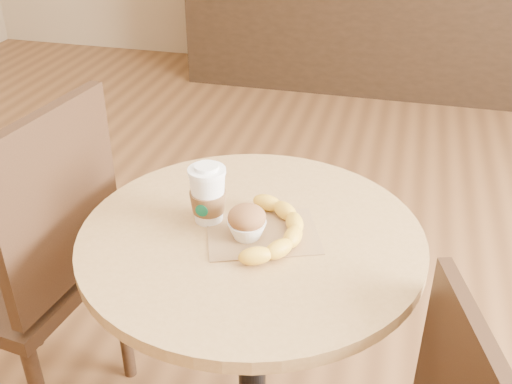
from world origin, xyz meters
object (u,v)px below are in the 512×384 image
at_px(chair_left, 33,264).
at_px(banana, 275,229).
at_px(muffin, 247,222).
at_px(coffee_cup, 208,196).
at_px(cafe_table, 252,301).

relative_size(chair_left, banana, 3.58).
bearing_deg(muffin, chair_left, 176.92).
xyz_separation_m(coffee_cup, muffin, (0.10, -0.05, -0.02)).
distance_m(cafe_table, muffin, 0.24).
distance_m(coffee_cup, banana, 0.17).
distance_m(coffee_cup, muffin, 0.11).
bearing_deg(chair_left, banana, 95.55).
relative_size(chair_left, muffin, 11.69).
relative_size(muffin, banana, 0.31).
height_order(chair_left, coffee_cup, chair_left).
bearing_deg(chair_left, coffee_cup, 98.80).
distance_m(chair_left, muffin, 0.64).
relative_size(chair_left, coffee_cup, 7.06).
xyz_separation_m(cafe_table, banana, (0.05, -0.01, 0.22)).
relative_size(cafe_table, coffee_cup, 5.44).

